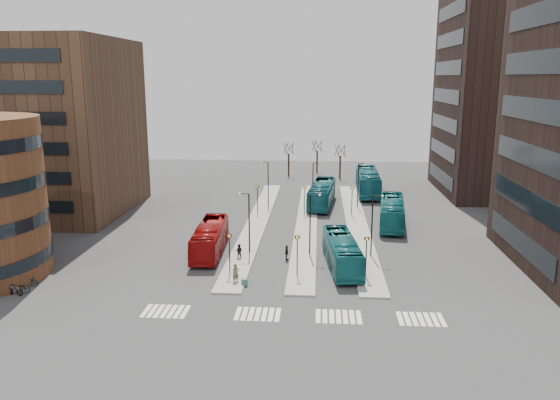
# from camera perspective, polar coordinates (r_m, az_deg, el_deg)

# --- Properties ---
(ground) EXTENTS (160.00, 160.00, 0.00)m
(ground) POSITION_cam_1_polar(r_m,az_deg,el_deg) (37.92, -1.49, -14.39)
(ground) COLOR #2F2F32
(ground) RESTS_ON ground
(island_left) EXTENTS (2.50, 45.00, 0.15)m
(island_left) POSITION_cam_1_polar(r_m,az_deg,el_deg) (66.27, -2.40, -2.30)
(island_left) COLOR gray
(island_left) RESTS_ON ground
(island_mid) EXTENTS (2.50, 45.00, 0.15)m
(island_mid) POSITION_cam_1_polar(r_m,az_deg,el_deg) (65.87, 2.80, -2.40)
(island_mid) COLOR gray
(island_mid) RESTS_ON ground
(island_right) EXTENTS (2.50, 45.00, 0.15)m
(island_right) POSITION_cam_1_polar(r_m,az_deg,el_deg) (66.02, 8.02, -2.48)
(island_right) COLOR gray
(island_right) RESTS_ON ground
(suitcase) EXTENTS (0.59, 0.52, 0.61)m
(suitcase) POSITION_cam_1_polar(r_m,az_deg,el_deg) (46.73, -3.74, -8.59)
(suitcase) COLOR navy
(suitcase) RESTS_ON ground
(red_bus) EXTENTS (3.04, 10.86, 2.99)m
(red_bus) POSITION_cam_1_polar(r_m,az_deg,el_deg) (55.18, -7.32, -3.98)
(red_bus) COLOR #930B0B
(red_bus) RESTS_ON ground
(teal_bus_a) EXTENTS (3.60, 10.72, 2.93)m
(teal_bus_a) POSITION_cam_1_polar(r_m,az_deg,el_deg) (50.92, 6.48, -5.43)
(teal_bus_a) COLOR #146267
(teal_bus_a) RESTS_ON ground
(teal_bus_b) EXTENTS (3.99, 12.07, 3.30)m
(teal_bus_b) POSITION_cam_1_polar(r_m,az_deg,el_deg) (74.64, 4.39, 0.64)
(teal_bus_b) COLOR #145A65
(teal_bus_b) RESTS_ON ground
(teal_bus_c) EXTENTS (4.04, 11.70, 3.19)m
(teal_bus_c) POSITION_cam_1_polar(r_m,az_deg,el_deg) (66.01, 11.62, -1.25)
(teal_bus_c) COLOR #15676C
(teal_bus_c) RESTS_ON ground
(teal_bus_d) EXTENTS (3.38, 13.24, 3.67)m
(teal_bus_d) POSITION_cam_1_polar(r_m,az_deg,el_deg) (83.15, 9.17, 1.89)
(teal_bus_d) COLOR #16626F
(teal_bus_d) RESTS_ON ground
(traveller) EXTENTS (0.75, 0.69, 1.72)m
(traveller) POSITION_cam_1_polar(r_m,az_deg,el_deg) (47.21, -4.66, -7.65)
(traveller) COLOR brown
(traveller) RESTS_ON ground
(commuter_a) EXTENTS (0.74, 0.58, 1.51)m
(commuter_a) POSITION_cam_1_polar(r_m,az_deg,el_deg) (53.21, -4.32, -5.38)
(commuter_a) COLOR black
(commuter_a) RESTS_ON ground
(commuter_b) EXTENTS (0.48, 0.92, 1.49)m
(commuter_b) POSITION_cam_1_polar(r_m,az_deg,el_deg) (52.71, 0.70, -5.54)
(commuter_b) COLOR black
(commuter_b) RESTS_ON ground
(commuter_c) EXTENTS (0.70, 1.06, 1.53)m
(commuter_c) POSITION_cam_1_polar(r_m,az_deg,el_deg) (51.48, 5.20, -6.02)
(commuter_c) COLOR black
(commuter_c) RESTS_ON ground
(bicycle_near) EXTENTS (1.96, 1.04, 0.98)m
(bicycle_near) POSITION_cam_1_polar(r_m,az_deg,el_deg) (49.89, -25.72, -8.25)
(bicycle_near) COLOR gray
(bicycle_near) RESTS_ON ground
(bicycle_mid) EXTENTS (1.58, 0.75, 0.91)m
(bicycle_mid) POSITION_cam_1_polar(r_m,az_deg,el_deg) (49.54, -25.97, -8.46)
(bicycle_mid) COLOR gray
(bicycle_mid) RESTS_ON ground
(bicycle_far) EXTENTS (1.71, 0.66, 0.89)m
(bicycle_far) POSITION_cam_1_polar(r_m,az_deg,el_deg) (51.18, -24.84, -7.70)
(bicycle_far) COLOR gray
(bicycle_far) RESTS_ON ground
(crosswalk_stripes) EXTENTS (22.35, 2.40, 0.01)m
(crosswalk_stripes) POSITION_cam_1_polar(r_m,az_deg,el_deg) (41.39, 1.53, -11.94)
(crosswalk_stripes) COLOR silver
(crosswalk_stripes) RESTS_ON ground
(office_block) EXTENTS (25.00, 20.12, 22.00)m
(office_block) POSITION_cam_1_polar(r_m,az_deg,el_deg) (77.46, -24.92, 6.93)
(office_block) COLOR #4F3524
(office_block) RESTS_ON ground
(tower_far) EXTENTS (20.12, 20.00, 30.00)m
(tower_far) POSITION_cam_1_polar(r_m,az_deg,el_deg) (88.35, 23.42, 10.26)
(tower_far) COLOR black
(tower_far) RESTS_ON ground
(sign_poles) EXTENTS (12.45, 22.12, 3.65)m
(sign_poles) POSITION_cam_1_polar(r_m,az_deg,el_deg) (58.52, 2.26, -1.98)
(sign_poles) COLOR black
(sign_poles) RESTS_ON ground
(lamp_posts) EXTENTS (14.04, 20.24, 6.12)m
(lamp_posts) POSITION_cam_1_polar(r_m,az_deg,el_deg) (63.08, 3.37, 0.19)
(lamp_posts) COLOR black
(lamp_posts) RESTS_ON ground
(bare_trees) EXTENTS (10.97, 8.14, 5.90)m
(bare_trees) POSITION_cam_1_polar(r_m,az_deg,el_deg) (97.33, 3.69, 4.14)
(bare_trees) COLOR black
(bare_trees) RESTS_ON ground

